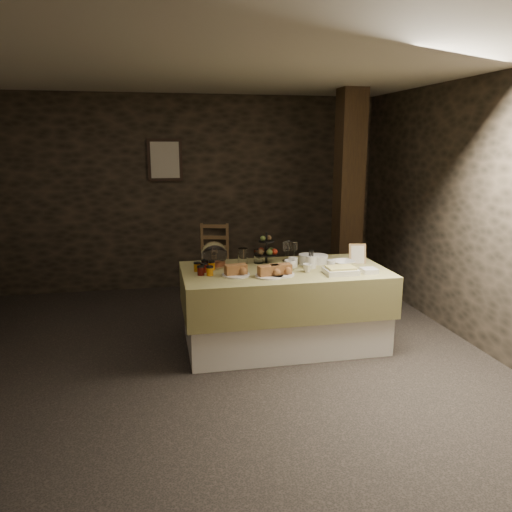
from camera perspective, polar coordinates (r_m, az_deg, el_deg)
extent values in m
cube|color=black|center=(4.77, -6.90, -11.75)|extent=(5.50, 5.00, 0.01)
cube|color=black|center=(6.87, -8.97, 7.05)|extent=(5.50, 0.02, 2.60)
cube|color=black|center=(1.97, -1.74, -7.28)|extent=(5.50, 0.02, 2.60)
cube|color=black|center=(5.34, 23.61, 4.50)|extent=(0.02, 5.00, 2.60)
cube|color=beige|center=(4.38, -7.88, 20.92)|extent=(5.50, 5.00, 0.01)
cube|color=white|center=(4.96, 3.18, -6.08)|extent=(1.89, 0.97, 0.74)
cube|color=#928550|center=(4.90, 3.21, -3.76)|extent=(1.97, 1.04, 0.40)
cube|color=#91643F|center=(6.88, -4.90, -1.97)|extent=(0.51, 0.49, 0.05)
cube|color=#91643F|center=(6.94, -5.14, 2.12)|extent=(0.39, 0.14, 0.39)
cube|color=black|center=(6.24, 10.50, 6.42)|extent=(0.30, 0.30, 2.60)
cube|color=black|center=(6.80, -10.37, 10.75)|extent=(0.45, 0.03, 0.55)
cube|color=beige|center=(6.78, -10.37, 10.74)|extent=(0.37, 0.01, 0.47)
cylinder|color=white|center=(5.05, 5.97, -0.37)|extent=(0.19, 0.19, 0.10)
cylinder|color=white|center=(5.10, 7.10, -0.35)|extent=(0.20, 0.20, 0.08)
cylinder|color=white|center=(4.89, 6.30, -0.69)|extent=(0.10, 0.10, 0.12)
imported|color=white|center=(4.81, 3.91, -1.02)|extent=(0.13, 0.13, 0.10)
imported|color=white|center=(4.73, 5.88, -1.37)|extent=(0.10, 0.10, 0.08)
cylinder|color=white|center=(4.92, 4.25, -0.70)|extent=(0.09, 0.09, 0.09)
cylinder|color=white|center=(4.87, 8.56, -0.99)|extent=(0.08, 0.08, 0.09)
imported|color=white|center=(5.03, 9.90, -0.81)|extent=(0.25, 0.25, 0.05)
cylinder|color=#91643F|center=(4.97, -4.78, -1.08)|extent=(0.26, 0.26, 0.01)
cylinder|color=brown|center=(4.96, -4.79, -0.62)|extent=(0.22, 0.22, 0.07)
sphere|color=white|center=(4.94, -4.80, 0.20)|extent=(0.26, 0.26, 0.26)
cylinder|color=black|center=(5.06, 1.19, 0.98)|extent=(0.02, 0.02, 0.31)
cylinder|color=black|center=(5.08, 1.19, 0.17)|extent=(0.22, 0.22, 0.01)
cylinder|color=black|center=(5.05, 1.20, 1.70)|extent=(0.16, 0.16, 0.01)
sphere|color=olive|center=(5.11, 1.73, 0.64)|extent=(0.06, 0.06, 0.06)
sphere|color=maroon|center=(5.10, 0.59, 0.62)|extent=(0.06, 0.06, 0.06)
sphere|color=olive|center=(5.02, 1.54, 0.43)|extent=(0.06, 0.06, 0.06)
sphere|color=brown|center=(5.03, 0.54, 0.45)|extent=(0.06, 0.06, 0.06)
sphere|color=maroon|center=(5.05, 2.10, 0.50)|extent=(0.06, 0.06, 0.06)
cylinder|color=white|center=(4.60, -2.31, -2.16)|extent=(0.26, 0.26, 0.01)
cube|color=brown|center=(4.59, -2.32, -1.53)|extent=(0.21, 0.12, 0.09)
cylinder|color=white|center=(4.56, 1.50, -2.29)|extent=(0.26, 0.26, 0.01)
cube|color=brown|center=(4.55, 1.51, -1.66)|extent=(0.21, 0.12, 0.09)
cylinder|color=white|center=(4.62, 2.81, -2.11)|extent=(0.26, 0.26, 0.01)
cube|color=brown|center=(4.61, 2.82, -1.48)|extent=(0.21, 0.10, 0.09)
cylinder|color=#520D08|center=(4.73, -5.96, -1.42)|extent=(0.06, 0.06, 0.07)
cylinder|color=orange|center=(4.61, -5.30, -1.78)|extent=(0.06, 0.06, 0.07)
cylinder|color=#520D08|center=(4.63, -6.33, -1.74)|extent=(0.06, 0.06, 0.07)
cylinder|color=orange|center=(4.81, -5.09, -1.17)|extent=(0.06, 0.06, 0.07)
cylinder|color=#520D08|center=(4.86, -5.88, -1.03)|extent=(0.06, 0.06, 0.07)
cylinder|color=orange|center=(4.78, -6.74, -1.30)|extent=(0.06, 0.06, 0.07)
cube|color=white|center=(4.72, 9.65, -1.74)|extent=(0.30, 0.22, 0.05)
cube|color=#DBCC6F|center=(4.71, 9.66, -1.33)|extent=(0.26, 0.18, 0.02)
cube|color=white|center=(4.81, 12.78, -1.64)|extent=(0.14, 0.14, 0.04)
cube|color=#91643F|center=(5.15, 11.52, 0.17)|extent=(0.18, 0.10, 0.22)
cylinder|color=white|center=(5.03, -1.53, -0.01)|extent=(0.10, 0.10, 0.16)
cylinder|color=white|center=(5.06, 0.27, -0.04)|extent=(0.09, 0.09, 0.14)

